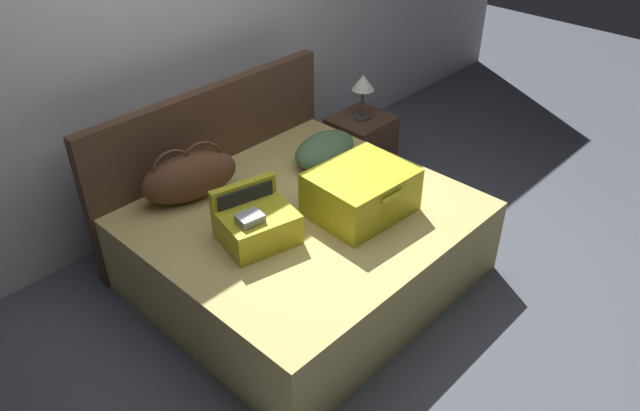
{
  "coord_description": "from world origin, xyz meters",
  "views": [
    {
      "loc": [
        -2.1,
        -1.72,
        2.58
      ],
      "look_at": [
        0.0,
        0.28,
        0.61
      ],
      "focal_mm": 34.58,
      "sensor_mm": 36.0,
      "label": 1
    }
  ],
  "objects_px": {
    "pillow_near_headboard": "(325,149)",
    "table_lamp": "(363,85)",
    "nightstand": "(361,147)",
    "hard_case_medium": "(257,223)",
    "duffel_bag": "(189,177)",
    "hard_case_large": "(361,192)",
    "bed": "(305,245)"
  },
  "relations": [
    {
      "from": "pillow_near_headboard",
      "to": "table_lamp",
      "type": "xyz_separation_m",
      "value": [
        0.68,
        0.25,
        0.17
      ]
    },
    {
      "from": "nightstand",
      "to": "table_lamp",
      "type": "xyz_separation_m",
      "value": [
        0.0,
        0.0,
        0.52
      ]
    },
    {
      "from": "hard_case_medium",
      "to": "table_lamp",
      "type": "relative_size",
      "value": 1.33
    },
    {
      "from": "hard_case_medium",
      "to": "nightstand",
      "type": "bearing_deg",
      "value": 33.41
    },
    {
      "from": "nightstand",
      "to": "table_lamp",
      "type": "relative_size",
      "value": 1.45
    },
    {
      "from": "nightstand",
      "to": "table_lamp",
      "type": "distance_m",
      "value": 0.52
    },
    {
      "from": "table_lamp",
      "to": "duffel_bag",
      "type": "bearing_deg",
      "value": 178.93
    },
    {
      "from": "hard_case_large",
      "to": "table_lamp",
      "type": "xyz_separation_m",
      "value": [
        0.96,
        0.81,
        0.12
      ]
    },
    {
      "from": "bed",
      "to": "nightstand",
      "type": "height_order",
      "value": "bed"
    },
    {
      "from": "hard_case_medium",
      "to": "pillow_near_headboard",
      "type": "bearing_deg",
      "value": 33.19
    },
    {
      "from": "hard_case_medium",
      "to": "table_lamp",
      "type": "xyz_separation_m",
      "value": [
        1.56,
        0.57,
        0.15
      ]
    },
    {
      "from": "hard_case_large",
      "to": "hard_case_medium",
      "type": "height_order",
      "value": "hard_case_medium"
    },
    {
      "from": "duffel_bag",
      "to": "pillow_near_headboard",
      "type": "height_order",
      "value": "duffel_bag"
    },
    {
      "from": "table_lamp",
      "to": "hard_case_medium",
      "type": "bearing_deg",
      "value": -159.88
    },
    {
      "from": "table_lamp",
      "to": "pillow_near_headboard",
      "type": "bearing_deg",
      "value": -159.59
    },
    {
      "from": "hard_case_large",
      "to": "nightstand",
      "type": "distance_m",
      "value": 1.32
    },
    {
      "from": "hard_case_large",
      "to": "hard_case_medium",
      "type": "bearing_deg",
      "value": 161.9
    },
    {
      "from": "bed",
      "to": "duffel_bag",
      "type": "distance_m",
      "value": 0.81
    },
    {
      "from": "bed",
      "to": "hard_case_medium",
      "type": "distance_m",
      "value": 0.52
    },
    {
      "from": "hard_case_large",
      "to": "hard_case_medium",
      "type": "xyz_separation_m",
      "value": [
        -0.6,
        0.23,
        -0.03
      ]
    },
    {
      "from": "duffel_bag",
      "to": "bed",
      "type": "bearing_deg",
      "value": -58.3
    },
    {
      "from": "bed",
      "to": "nightstand",
      "type": "distance_m",
      "value": 1.32
    },
    {
      "from": "bed",
      "to": "pillow_near_headboard",
      "type": "relative_size",
      "value": 3.62
    },
    {
      "from": "duffel_bag",
      "to": "nightstand",
      "type": "height_order",
      "value": "duffel_bag"
    },
    {
      "from": "hard_case_large",
      "to": "hard_case_medium",
      "type": "distance_m",
      "value": 0.64
    },
    {
      "from": "hard_case_large",
      "to": "nightstand",
      "type": "height_order",
      "value": "hard_case_large"
    },
    {
      "from": "hard_case_medium",
      "to": "nightstand",
      "type": "relative_size",
      "value": 0.91
    },
    {
      "from": "hard_case_medium",
      "to": "table_lamp",
      "type": "height_order",
      "value": "table_lamp"
    },
    {
      "from": "bed",
      "to": "hard_case_large",
      "type": "height_order",
      "value": "hard_case_large"
    },
    {
      "from": "bed",
      "to": "hard_case_medium",
      "type": "bearing_deg",
      "value": -179.84
    },
    {
      "from": "pillow_near_headboard",
      "to": "hard_case_large",
      "type": "bearing_deg",
      "value": -117.13
    },
    {
      "from": "duffel_bag",
      "to": "pillow_near_headboard",
      "type": "distance_m",
      "value": 0.92
    }
  ]
}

